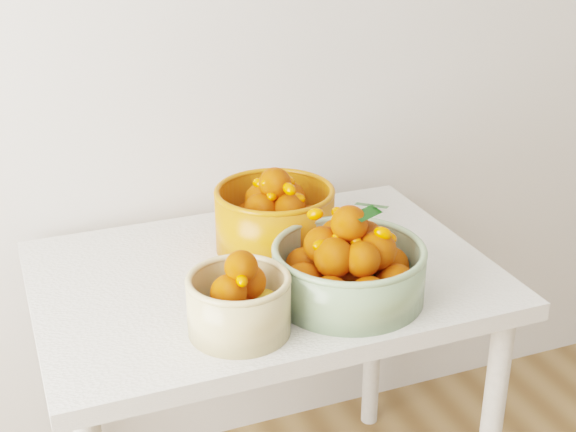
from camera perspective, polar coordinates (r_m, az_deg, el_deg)
name	(u,v)px	position (r m, az deg, el deg)	size (l,w,h in m)	color
table	(265,308)	(1.83, -1.68, -6.55)	(1.00, 0.70, 0.75)	silver
bowl_cream	(239,302)	(1.54, -3.48, -6.10)	(0.26, 0.26, 0.17)	tan
bowl_green	(348,267)	(1.65, 4.32, -3.64)	(0.41, 0.41, 0.20)	gray
bowl_orange	(275,217)	(1.85, -0.91, -0.05)	(0.31, 0.31, 0.20)	#C0550D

